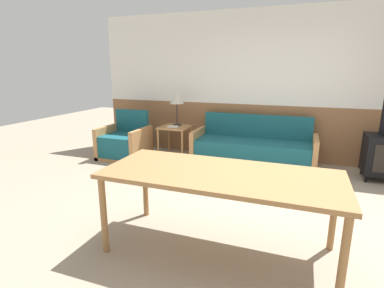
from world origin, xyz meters
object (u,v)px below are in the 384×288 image
(couch, at_px, (253,150))
(armchair, at_px, (125,143))
(wood_stove, at_px, (382,145))
(side_table, at_px, (175,131))
(table_lamp, at_px, (177,99))
(dining_table, at_px, (220,180))

(couch, distance_m, armchair, 2.40)
(couch, relative_size, wood_stove, 0.91)
(couch, xyz_separation_m, wood_stove, (1.93, -0.05, 0.28))
(side_table, bearing_deg, armchair, -154.98)
(armchair, xyz_separation_m, table_lamp, (0.88, 0.51, 0.82))
(wood_stove, bearing_deg, table_lamp, 177.51)
(couch, distance_m, dining_table, 2.75)
(wood_stove, bearing_deg, side_table, 179.12)
(table_lamp, bearing_deg, wood_stove, -2.49)
(table_lamp, xyz_separation_m, dining_table, (1.63, -2.82, -0.39))
(armchair, xyz_separation_m, side_table, (0.88, 0.41, 0.22))
(couch, height_order, wood_stove, wood_stove)
(side_table, distance_m, wood_stove, 3.43)
(armchair, distance_m, table_lamp, 1.30)
(couch, distance_m, wood_stove, 1.96)
(armchair, relative_size, table_lamp, 1.42)
(couch, bearing_deg, side_table, 179.79)
(armchair, bearing_deg, couch, 3.34)
(armchair, bearing_deg, dining_table, -49.02)
(dining_table, bearing_deg, couch, 92.88)
(armchair, relative_size, side_table, 1.48)
(wood_stove, bearing_deg, armchair, -175.27)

